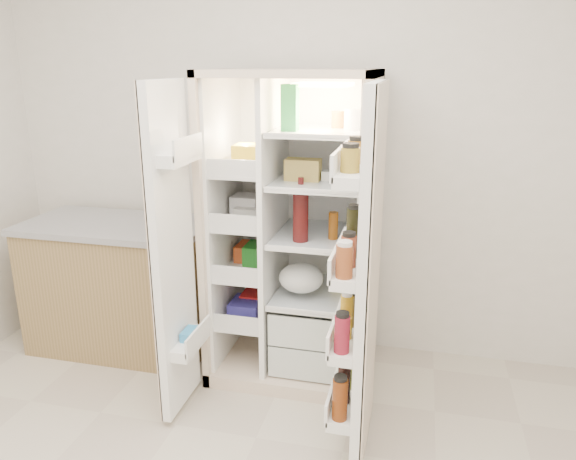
# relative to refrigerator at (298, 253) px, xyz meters

# --- Properties ---
(wall_back) EXTENTS (4.00, 0.02, 2.70)m
(wall_back) POSITION_rel_refrigerator_xyz_m (-0.04, 0.35, 0.61)
(wall_back) COLOR silver
(wall_back) RESTS_ON floor
(refrigerator) EXTENTS (0.92, 0.70, 1.80)m
(refrigerator) POSITION_rel_refrigerator_xyz_m (0.00, 0.00, 0.00)
(refrigerator) COLOR beige
(refrigerator) RESTS_ON floor
(freezer_door) EXTENTS (0.15, 0.40, 1.72)m
(freezer_door) POSITION_rel_refrigerator_xyz_m (-0.51, -0.60, 0.15)
(freezer_door) COLOR white
(freezer_door) RESTS_ON floor
(fridge_door) EXTENTS (0.17, 0.58, 1.72)m
(fridge_door) POSITION_rel_refrigerator_xyz_m (0.46, -0.69, 0.13)
(fridge_door) COLOR white
(fridge_door) RESTS_ON floor
(kitchen_counter) EXTENTS (1.19, 0.63, 0.86)m
(kitchen_counter) POSITION_rel_refrigerator_xyz_m (-1.18, -0.04, -0.31)
(kitchen_counter) COLOR olive
(kitchen_counter) RESTS_ON floor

